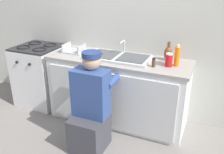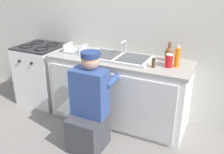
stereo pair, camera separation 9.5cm
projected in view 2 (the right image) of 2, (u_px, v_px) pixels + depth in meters
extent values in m
plane|color=gray|center=(109.00, 130.00, 3.16)|extent=(12.00, 12.00, 0.00)
cube|color=silver|center=(130.00, 22.00, 3.21)|extent=(6.00, 0.10, 2.50)
cube|color=white|center=(119.00, 91.00, 3.25)|extent=(1.75, 0.60, 0.83)
cube|color=silver|center=(78.00, 95.00, 3.15)|extent=(0.77, 0.02, 0.73)
cube|color=silver|center=(141.00, 109.00, 2.82)|extent=(0.77, 0.02, 0.73)
cube|color=#9E9993|center=(119.00, 60.00, 3.08)|extent=(1.79, 0.62, 0.04)
cube|color=silver|center=(119.00, 57.00, 3.07)|extent=(0.80, 0.44, 0.03)
cube|color=#4C4F51|center=(105.00, 54.00, 3.14)|extent=(0.33, 0.35, 0.01)
cube|color=#4C4F51|center=(133.00, 58.00, 2.98)|extent=(0.33, 0.35, 0.01)
cylinder|color=#B7BABF|center=(125.00, 48.00, 3.20)|extent=(0.02, 0.02, 0.18)
cylinder|color=#B7BABF|center=(123.00, 42.00, 3.10)|extent=(0.02, 0.16, 0.02)
cube|color=white|center=(43.00, 75.00, 3.74)|extent=(0.61, 0.60, 0.85)
cube|color=#262628|center=(39.00, 47.00, 3.57)|extent=(0.60, 0.59, 0.02)
torus|color=black|center=(26.00, 46.00, 3.52)|extent=(0.19, 0.19, 0.02)
torus|color=black|center=(41.00, 49.00, 3.41)|extent=(0.19, 0.19, 0.02)
torus|color=black|center=(37.00, 42.00, 3.72)|extent=(0.19, 0.19, 0.02)
torus|color=black|center=(52.00, 44.00, 3.61)|extent=(0.19, 0.19, 0.02)
cylinder|color=black|center=(19.00, 61.00, 3.41)|extent=(0.04, 0.02, 0.04)
cylinder|color=black|center=(31.00, 63.00, 3.32)|extent=(0.04, 0.02, 0.04)
cube|color=#3F3F47|center=(88.00, 132.00, 2.78)|extent=(0.36, 0.40, 0.40)
cube|color=#334C8C|center=(90.00, 93.00, 2.65)|extent=(0.38, 0.22, 0.52)
sphere|color=tan|center=(90.00, 61.00, 2.55)|extent=(0.19, 0.19, 0.19)
cylinder|color=navy|center=(90.00, 54.00, 2.52)|extent=(0.20, 0.20, 0.06)
cube|color=navy|center=(94.00, 54.00, 2.60)|extent=(0.13, 0.09, 0.02)
cylinder|color=#334C8C|center=(85.00, 76.00, 2.85)|extent=(0.08, 0.30, 0.08)
cylinder|color=#334C8C|center=(112.00, 81.00, 2.71)|extent=(0.08, 0.30, 0.08)
cube|color=#B2B7BC|center=(76.00, 51.00, 3.32)|extent=(0.28, 0.22, 0.02)
cube|color=#B2B7BC|center=(68.00, 47.00, 3.35)|extent=(0.01, 0.21, 0.10)
cube|color=#B2B7BC|center=(83.00, 49.00, 3.26)|extent=(0.01, 0.21, 0.10)
cylinder|color=red|center=(169.00, 61.00, 2.77)|extent=(0.08, 0.08, 0.14)
cylinder|color=white|center=(170.00, 55.00, 2.74)|extent=(0.08, 0.08, 0.01)
cylinder|color=orange|center=(177.00, 57.00, 2.76)|extent=(0.06, 0.06, 0.22)
cylinder|color=white|center=(179.00, 46.00, 2.71)|extent=(0.03, 0.03, 0.03)
cylinder|color=#513823|center=(153.00, 64.00, 2.77)|extent=(0.04, 0.04, 0.08)
cylinder|color=black|center=(154.00, 59.00, 2.75)|extent=(0.04, 0.04, 0.02)
ellipsoid|color=brown|center=(169.00, 54.00, 2.96)|extent=(0.10, 0.10, 0.17)
cylinder|color=brown|center=(170.00, 45.00, 2.91)|extent=(0.04, 0.04, 0.06)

